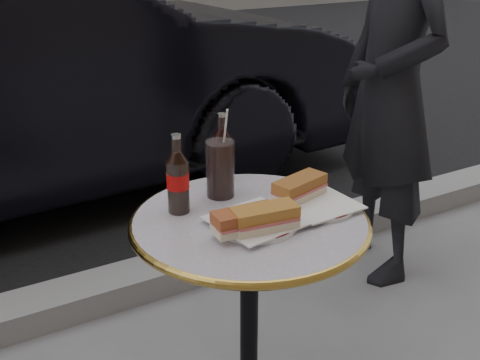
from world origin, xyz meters
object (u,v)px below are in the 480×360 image
plate_right (318,206)px  cola_glass (220,169)px  plate_left (256,223)px  cola_bottle_left (178,174)px  bistro_table (249,335)px  cola_bottle_right (222,147)px  pedestrian (391,91)px

plate_right → cola_glass: (-0.19, 0.20, 0.08)m
plate_left → cola_bottle_left: 0.24m
plate_right → cola_glass: 0.28m
bistro_table → cola_bottle_right: cola_bottle_right is taller
bistro_table → pedestrian: pedestrian is taller
plate_right → cola_glass: cola_glass is taller
plate_left → plate_right: same height
plate_right → cola_bottle_left: (-0.33, 0.16, 0.10)m
plate_right → cola_bottle_left: size_ratio=0.92×
plate_left → cola_bottle_right: bearing=76.6°
cola_bottle_right → pedestrian: (0.95, 0.31, -0.02)m
plate_right → cola_bottle_right: 0.34m
cola_bottle_left → cola_bottle_right: 0.25m
bistro_table → plate_right: size_ratio=3.73×
plate_left → cola_bottle_left: (-0.13, 0.17, 0.10)m
cola_bottle_right → cola_glass: bearing=-121.2°
plate_right → cola_bottle_right: cola_bottle_right is taller
pedestrian → cola_bottle_left: bearing=-59.7°
pedestrian → cola_glass: bearing=-58.7°
plate_left → plate_right: bearing=1.4°
plate_right → pedestrian: (0.83, 0.61, 0.07)m
cola_bottle_left → cola_bottle_right: (0.20, 0.14, -0.01)m
bistro_table → plate_right: (0.19, -0.04, 0.37)m
bistro_table → plate_left: size_ratio=3.47×
cola_glass → plate_right: bearing=-46.9°
cola_bottle_right → plate_right: bearing=-67.5°
cola_bottle_left → cola_glass: size_ratio=1.32×
plate_left → cola_bottle_right: 0.33m
cola_bottle_left → pedestrian: pedestrian is taller
cola_bottle_left → plate_right: bearing=-26.6°
bistro_table → cola_bottle_right: 0.54m
plate_left → pedestrian: size_ratio=0.13×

